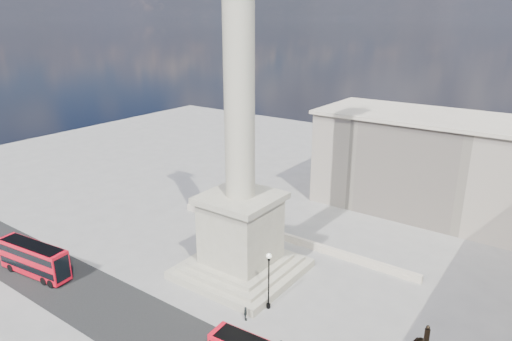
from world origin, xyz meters
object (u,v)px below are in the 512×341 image
object	(u,v)px
pedestrian_crossing	(246,314)
nelsons_column	(240,179)
red_bus_a	(34,259)
victorian_lamp	(269,276)

from	to	relation	value
pedestrian_crossing	nelsons_column	bearing A→B (deg)	1.57
nelsons_column	red_bus_a	size ratio (longest dim) A/B	4.56
nelsons_column	victorian_lamp	xyz separation A→B (m)	(7.26, -4.37, -8.80)
red_bus_a	victorian_lamp	xyz separation A→B (m)	(28.36, 11.58, 1.84)
nelsons_column	victorian_lamp	distance (m)	12.21
victorian_lamp	pedestrian_crossing	bearing A→B (deg)	-103.68
red_bus_a	pedestrian_crossing	world-z (taller)	red_bus_a
nelsons_column	pedestrian_crossing	distance (m)	15.71
victorian_lamp	pedestrian_crossing	xyz separation A→B (m)	(-0.80, -3.29, -3.30)
red_bus_a	pedestrian_crossing	xyz separation A→B (m)	(27.56, 8.29, -1.46)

